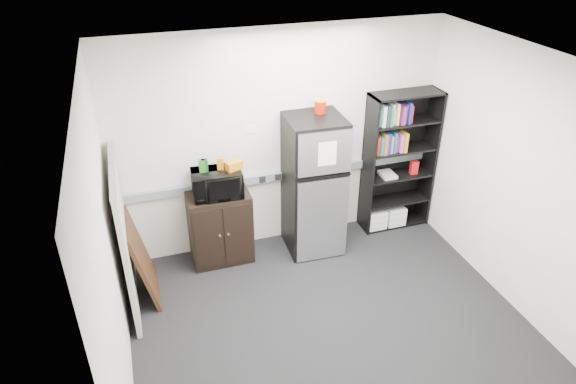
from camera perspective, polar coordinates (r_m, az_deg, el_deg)
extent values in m
plane|color=black|center=(5.52, 4.82, -14.59)|extent=(4.00, 4.00, 0.00)
cube|color=white|center=(6.13, -0.85, 5.67)|extent=(4.00, 0.02, 2.70)
cube|color=white|center=(5.70, 24.36, 0.87)|extent=(0.02, 3.50, 2.70)
cube|color=white|center=(4.40, -19.43, -6.84)|extent=(0.02, 3.50, 2.70)
cube|color=white|center=(4.12, 6.42, 13.37)|extent=(4.00, 3.50, 0.02)
cube|color=gray|center=(6.30, -0.74, 1.83)|extent=(3.92, 0.05, 0.10)
cube|color=white|center=(5.96, -4.09, 6.97)|extent=(0.14, 0.00, 0.10)
cube|color=black|center=(6.53, 8.88, 2.76)|extent=(0.02, 0.34, 1.85)
cube|color=black|center=(6.95, 15.39, 3.70)|extent=(0.02, 0.34, 1.85)
cube|color=black|center=(6.85, 11.58, 3.83)|extent=(0.90, 0.02, 1.85)
cube|color=black|center=(6.39, 13.10, 10.59)|extent=(0.90, 0.34, 0.02)
cube|color=black|center=(7.17, 11.47, -3.24)|extent=(0.85, 0.32, 0.03)
cube|color=black|center=(6.99, 11.75, -0.83)|extent=(0.85, 0.32, 0.03)
cube|color=black|center=(6.81, 12.07, 1.86)|extent=(0.85, 0.32, 0.02)
cube|color=black|center=(6.65, 12.40, 4.67)|extent=(0.85, 0.32, 0.02)
cube|color=black|center=(6.51, 12.75, 7.62)|extent=(0.85, 0.32, 0.02)
cube|color=white|center=(6.97, 9.56, -2.75)|extent=(0.25, 0.30, 0.25)
cube|color=white|center=(7.09, 11.58, -2.35)|extent=(0.25, 0.30, 0.25)
cube|color=#A19A8E|center=(5.60, -17.66, -4.90)|extent=(0.05, 1.30, 1.60)
cube|color=#B2B2B7|center=(5.20, -19.01, 2.49)|extent=(0.06, 1.30, 0.02)
cube|color=black|center=(6.19, -7.55, -3.87)|extent=(0.72, 0.45, 0.90)
cube|color=black|center=(5.98, -8.74, -5.31)|extent=(0.33, 0.01, 0.79)
cube|color=black|center=(6.03, -5.50, -4.76)|extent=(0.33, 0.01, 0.79)
cylinder|color=#B2B2B7|center=(5.96, -7.58, -4.84)|extent=(0.02, 0.02, 0.02)
cylinder|color=#B2B2B7|center=(5.97, -6.64, -4.68)|extent=(0.02, 0.02, 0.02)
imported|color=black|center=(5.86, -7.89, 0.95)|extent=(0.57, 0.40, 0.31)
cube|color=#1D5F1B|center=(5.77, -9.51, 2.89)|extent=(0.07, 0.05, 0.15)
cube|color=#0D3C1A|center=(5.77, -9.23, 2.93)|extent=(0.08, 0.06, 0.15)
cube|color=#C56812|center=(5.80, -7.52, 3.14)|extent=(0.08, 0.07, 0.14)
cube|color=#C47113|center=(5.79, -6.05, 2.95)|extent=(0.20, 0.15, 0.10)
cube|color=black|center=(6.17, 2.82, 0.68)|extent=(0.67, 0.67, 1.71)
cube|color=silver|center=(5.63, 4.16, 4.28)|extent=(0.62, 0.04, 0.51)
cube|color=silver|center=(6.06, 3.86, -3.20)|extent=(0.62, 0.04, 1.10)
cube|color=black|center=(5.75, 4.10, 1.61)|extent=(0.62, 0.03, 0.03)
cube|color=white|center=(5.63, 4.40, 4.25)|extent=(0.21, 0.01, 0.28)
cube|color=black|center=(5.80, 3.03, 8.17)|extent=(0.67, 0.67, 0.02)
cylinder|color=#AF1408|center=(5.91, 3.60, 9.50)|extent=(0.13, 0.13, 0.16)
cylinder|color=gold|center=(5.88, 3.63, 10.33)|extent=(0.13, 0.13, 0.02)
cube|color=black|center=(5.81, -15.93, -7.04)|extent=(0.25, 0.75, 0.95)
cube|color=silver|center=(5.81, -15.70, -7.00)|extent=(0.18, 0.64, 0.80)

